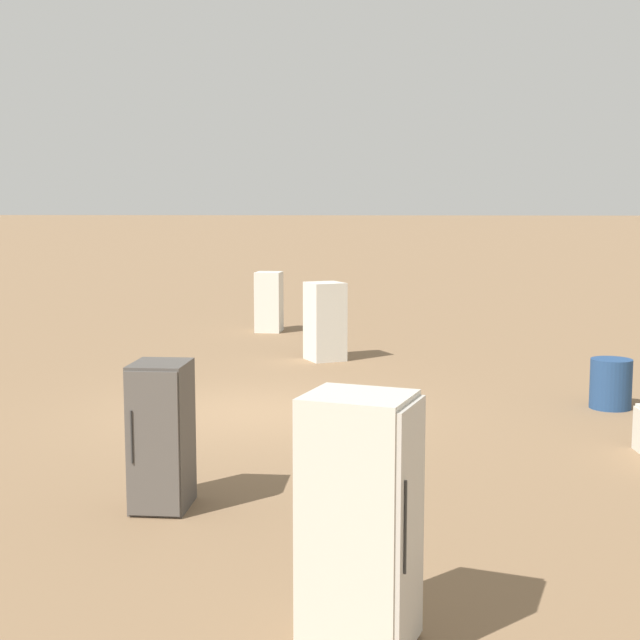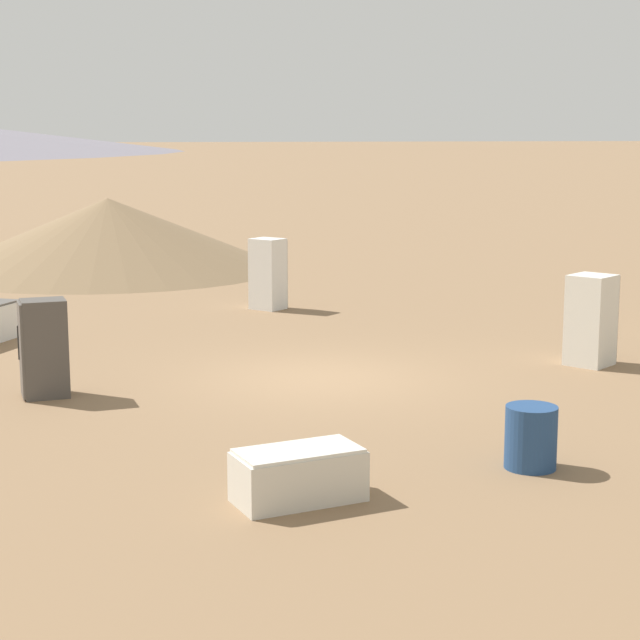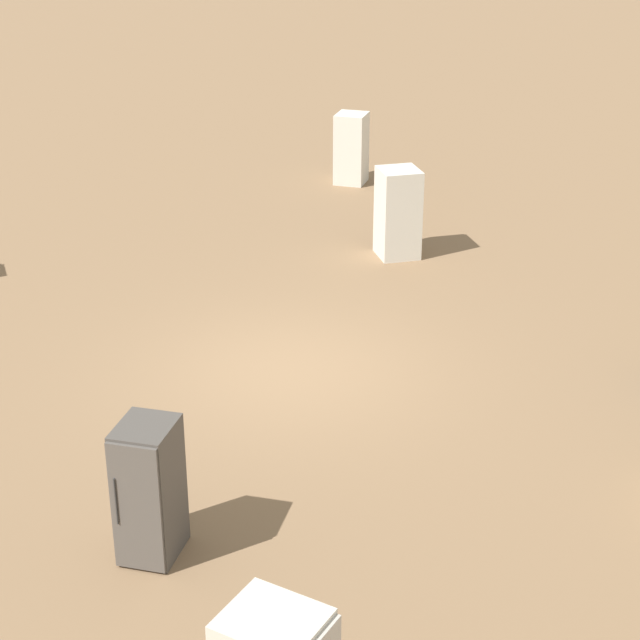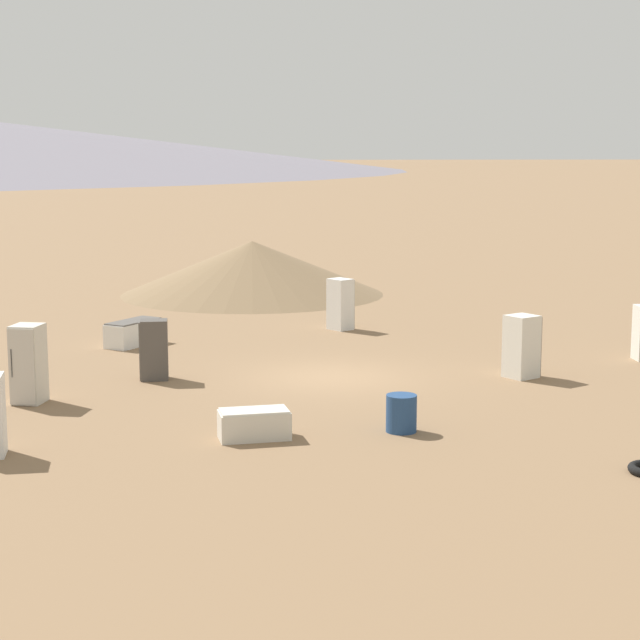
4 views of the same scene
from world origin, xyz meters
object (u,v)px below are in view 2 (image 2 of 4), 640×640
object	(u,v)px
discarded_fridge_0	(44,348)
discarded_fridge_5	(591,320)
discarded_fridge_3	(268,274)
discarded_fridge_2	(298,475)
rusty_barrel	(531,437)

from	to	relation	value
discarded_fridge_0	discarded_fridge_5	world-z (taller)	discarded_fridge_5
discarded_fridge_0	discarded_fridge_3	world-z (taller)	discarded_fridge_3
discarded_fridge_0	discarded_fridge_5	distance (m)	9.57
discarded_fridge_0	discarded_fridge_3	bearing A→B (deg)	-39.73
discarded_fridge_0	discarded_fridge_2	size ratio (longest dim) A/B	1.01
discarded_fridge_0	discarded_fridge_2	distance (m)	6.44
discarded_fridge_5	discarded_fridge_2	bearing A→B (deg)	-83.76
discarded_fridge_3	discarded_fridge_5	xyz separation A→B (m)	(-7.72, -4.12, -0.02)
discarded_fridge_0	discarded_fridge_3	xyz separation A→B (m)	(7.39, -5.45, 0.06)
discarded_fridge_0	discarded_fridge_3	size ratio (longest dim) A/B	0.93
discarded_fridge_5	rusty_barrel	bearing A→B (deg)	-69.00
discarded_fridge_2	discarded_fridge_3	size ratio (longest dim) A/B	0.92
discarded_fridge_0	discarded_fridge_5	size ratio (longest dim) A/B	0.95
discarded_fridge_0	discarded_fridge_3	distance (m)	9.18
discarded_fridge_2	rusty_barrel	xyz separation A→B (m)	(0.36, -3.11, 0.09)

